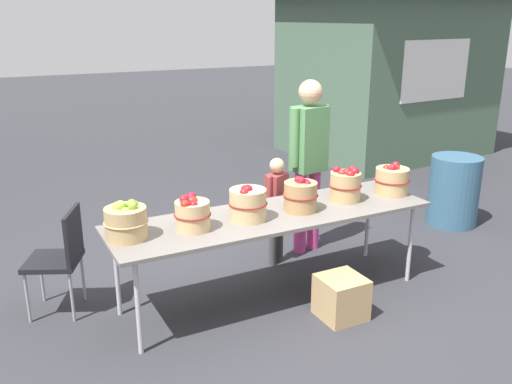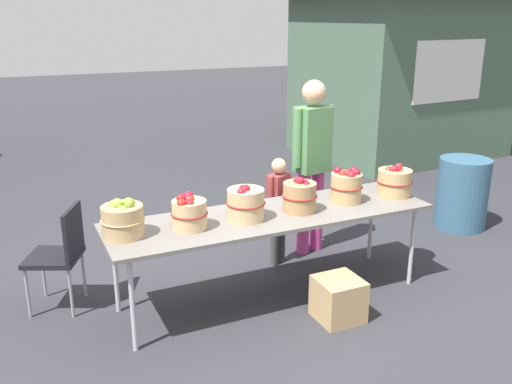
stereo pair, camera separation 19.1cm
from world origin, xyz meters
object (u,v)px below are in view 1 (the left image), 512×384
object	(u,v)px
market_table	(273,218)
apple_basket_red_0	(192,214)
folding_chair	(61,253)
produce_crate	(341,297)
vendor_adult	(309,153)
apple_basket_red_3	(345,185)
trash_barrel	(454,191)
apple_basket_red_2	(301,195)
apple_basket_red_4	(392,180)
apple_basket_red_1	(248,204)
child_customer	(276,202)
apple_basket_green_0	(126,222)

from	to	relation	value
market_table	apple_basket_red_0	size ratio (longest dim) A/B	9.61
market_table	folding_chair	distance (m)	1.70
produce_crate	vendor_adult	bearing A→B (deg)	69.58
apple_basket_red_3	trash_barrel	bearing A→B (deg)	16.19
apple_basket_red_2	produce_crate	xyz separation A→B (m)	(0.08, -0.51, -0.71)
apple_basket_red_4	trash_barrel	distance (m)	1.65
apple_basket_red_3	apple_basket_red_4	distance (m)	0.49
apple_basket_red_1	folding_chair	bearing A→B (deg)	156.71
folding_chair	produce_crate	size ratio (longest dim) A/B	2.53
apple_basket_red_1	trash_barrel	world-z (taller)	apple_basket_red_1
apple_basket_red_4	child_customer	distance (m)	1.07
apple_basket_red_1	child_customer	distance (m)	0.89
market_table	trash_barrel	xyz separation A→B (m)	(2.67, 0.58, -0.32)
folding_chair	market_table	bearing A→B (deg)	95.59
apple_basket_red_1	apple_basket_red_4	xyz separation A→B (m)	(1.45, 0.01, -0.01)
apple_basket_red_2	apple_basket_green_0	bearing A→B (deg)	177.46
vendor_adult	produce_crate	xyz separation A→B (m)	(-0.47, -1.25, -0.84)
child_customer	vendor_adult	bearing A→B (deg)	173.25
apple_basket_red_2	apple_basket_red_3	xyz separation A→B (m)	(0.48, 0.05, 0.01)
apple_basket_red_0	apple_basket_red_1	world-z (taller)	apple_basket_red_1
market_table	apple_basket_red_4	world-z (taller)	apple_basket_red_4
folding_chair	trash_barrel	xyz separation A→B (m)	(4.26, 0.02, -0.11)
apple_basket_red_0	apple_basket_red_2	xyz separation A→B (m)	(0.94, -0.01, 0.00)
child_customer	folding_chair	world-z (taller)	child_customer
apple_basket_red_2	apple_basket_red_0	bearing A→B (deg)	179.40
market_table	child_customer	xyz separation A→B (m)	(0.36, 0.58, -0.10)
apple_basket_green_0	trash_barrel	size ratio (longest dim) A/B	0.41
apple_basket_red_4	vendor_adult	bearing A→B (deg)	120.16
apple_basket_red_3	trash_barrel	xyz separation A→B (m)	(1.95, 0.57, -0.50)
apple_basket_red_3	child_customer	xyz separation A→B (m)	(-0.36, 0.57, -0.28)
apple_basket_red_4	vendor_adult	size ratio (longest dim) A/B	0.19
apple_basket_red_1	apple_basket_red_4	world-z (taller)	apple_basket_red_1
apple_basket_green_0	vendor_adult	bearing A→B (deg)	18.95
market_table	vendor_adult	xyz separation A→B (m)	(0.79, 0.71, 0.30)
apple_basket_red_1	vendor_adult	xyz separation A→B (m)	(1.03, 0.73, 0.13)
market_table	apple_basket_red_2	distance (m)	0.29
market_table	apple_basket_red_0	xyz separation A→B (m)	(-0.71, -0.02, 0.16)
produce_crate	apple_basket_red_1	bearing A→B (deg)	137.53
apple_basket_red_4	folding_chair	world-z (taller)	apple_basket_red_4
apple_basket_red_1	apple_basket_red_2	distance (m)	0.48
apple_basket_red_2	folding_chair	xyz separation A→B (m)	(-1.83, 0.59, -0.37)
vendor_adult	trash_barrel	world-z (taller)	vendor_adult
trash_barrel	apple_basket_red_4	bearing A→B (deg)	-157.70
apple_basket_red_1	vendor_adult	world-z (taller)	vendor_adult
apple_basket_red_0	folding_chair	distance (m)	1.12
market_table	produce_crate	xyz separation A→B (m)	(0.32, -0.54, -0.54)
apple_basket_red_0	apple_basket_green_0	bearing A→B (deg)	173.70
apple_basket_red_3	produce_crate	size ratio (longest dim) A/B	0.89
market_table	produce_crate	size ratio (longest dim) A/B	7.95
apple_basket_red_2	apple_basket_red_3	world-z (taller)	apple_basket_red_3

